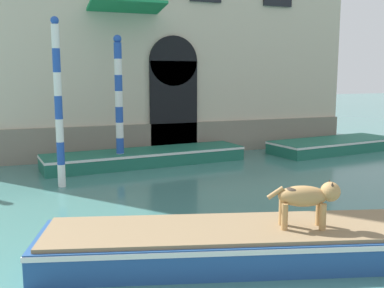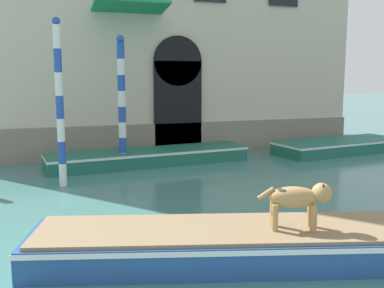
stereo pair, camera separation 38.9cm
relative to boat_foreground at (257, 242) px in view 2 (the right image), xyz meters
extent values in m
cube|color=gray|center=(1.42, 10.02, 0.31)|extent=(15.68, 0.16, 1.23)
cube|color=black|center=(1.69, 10.01, 1.48)|extent=(1.87, 0.14, 3.58)
cylinder|color=black|center=(1.69, 10.01, 3.27)|extent=(1.87, 0.14, 1.87)
cube|color=#1E8C51|center=(-0.19, 9.37, 5.09)|extent=(2.55, 1.40, 0.29)
cube|color=#234C8C|center=(0.00, 0.00, -0.05)|extent=(7.65, 3.61, 0.52)
cube|color=white|center=(0.00, 0.00, 0.15)|extent=(7.68, 3.65, 0.08)
cube|color=#8C7251|center=(0.00, 0.00, 0.24)|extent=(7.40, 3.43, 0.06)
cylinder|color=tan|center=(0.84, -0.27, 0.49)|extent=(0.11, 0.11, 0.44)
cylinder|color=tan|center=(0.75, -0.49, 0.49)|extent=(0.11, 0.11, 0.44)
cylinder|color=tan|center=(0.27, -0.04, 0.49)|extent=(0.11, 0.11, 0.44)
cylinder|color=tan|center=(0.18, -0.26, 0.49)|extent=(0.11, 0.11, 0.44)
ellipsoid|color=tan|center=(0.51, -0.26, 0.80)|extent=(0.88, 0.62, 0.35)
ellipsoid|color=#382D23|center=(0.40, -0.22, 0.90)|extent=(0.42, 0.36, 0.12)
sphere|color=tan|center=(0.93, -0.43, 0.88)|extent=(0.32, 0.32, 0.32)
cone|color=#382D23|center=(0.96, -0.35, 1.00)|extent=(0.10, 0.10, 0.13)
cone|color=#382D23|center=(0.89, -0.51, 1.00)|extent=(0.10, 0.10, 0.13)
cylinder|color=tan|center=(0.10, -0.10, 0.85)|extent=(0.29, 0.18, 0.23)
cube|color=#1E6651|center=(0.20, 8.53, -0.06)|extent=(7.07, 2.18, 0.50)
cube|color=white|center=(0.20, 8.53, 0.13)|extent=(7.10, 2.21, 0.08)
cube|color=#9EA3A8|center=(0.20, 8.53, -0.08)|extent=(3.92, 1.51, 0.45)
cube|color=#1E6651|center=(7.94, 8.44, -0.06)|extent=(5.59, 2.55, 0.49)
cube|color=white|center=(7.94, 8.44, 0.13)|extent=(5.62, 2.58, 0.08)
cube|color=#8C7251|center=(7.94, 8.44, -0.09)|extent=(3.12, 1.77, 0.44)
cylinder|color=white|center=(-0.78, 8.17, -0.05)|extent=(0.25, 0.25, 0.51)
cylinder|color=#234CAD|center=(-0.78, 8.17, 0.46)|extent=(0.25, 0.25, 0.51)
cylinder|color=white|center=(-0.78, 8.17, 0.97)|extent=(0.25, 0.25, 0.51)
cylinder|color=#234CAD|center=(-0.78, 8.17, 1.48)|extent=(0.25, 0.25, 0.51)
cylinder|color=white|center=(-0.78, 8.17, 1.99)|extent=(0.25, 0.25, 0.51)
cylinder|color=#234CAD|center=(-0.78, 8.17, 2.50)|extent=(0.25, 0.25, 0.51)
cylinder|color=white|center=(-0.78, 8.17, 3.01)|extent=(0.25, 0.25, 0.51)
cylinder|color=#234CAD|center=(-0.78, 8.17, 3.52)|extent=(0.25, 0.25, 0.51)
sphere|color=#234CAD|center=(-0.78, 8.17, 3.88)|extent=(0.26, 0.26, 0.26)
cylinder|color=white|center=(-2.80, 6.32, 0.01)|extent=(0.21, 0.21, 0.63)
cylinder|color=#234CAD|center=(-2.80, 6.32, 0.63)|extent=(0.21, 0.21, 0.63)
cylinder|color=white|center=(-2.80, 6.32, 1.26)|extent=(0.21, 0.21, 0.63)
cylinder|color=#234CAD|center=(-2.80, 6.32, 1.89)|extent=(0.21, 0.21, 0.63)
cylinder|color=white|center=(-2.80, 6.32, 2.51)|extent=(0.21, 0.21, 0.63)
cylinder|color=#234CAD|center=(-2.80, 6.32, 3.14)|extent=(0.21, 0.21, 0.63)
cylinder|color=white|center=(-2.80, 6.32, 3.76)|extent=(0.21, 0.21, 0.63)
sphere|color=#234CAD|center=(-2.80, 6.32, 4.17)|extent=(0.22, 0.22, 0.22)
camera|label=1|loc=(-3.68, -6.28, 2.77)|focal=42.00mm
camera|label=2|loc=(-3.32, -6.41, 2.77)|focal=42.00mm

